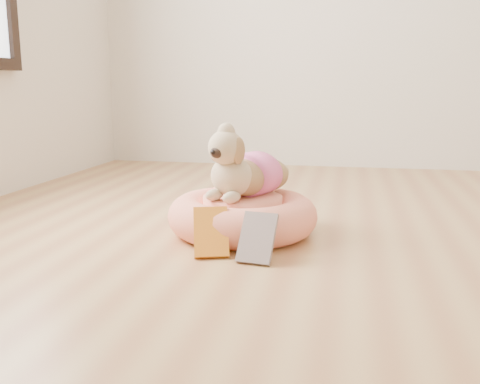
% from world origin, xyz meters
% --- Properties ---
extents(floor, '(4.50, 4.50, 0.00)m').
position_xyz_m(floor, '(0.00, 0.00, 0.00)').
color(floor, '#AE7548').
rests_on(floor, ground).
extents(pet_bed, '(0.57, 0.57, 0.15)m').
position_xyz_m(pet_bed, '(-0.63, 0.41, 0.07)').
color(pet_bed, '#FF8E63').
rests_on(pet_bed, floor).
extents(dog, '(0.41, 0.47, 0.29)m').
position_xyz_m(dog, '(-0.63, 0.41, 0.29)').
color(dog, brown).
rests_on(dog, pet_bed).
extents(book_yellow, '(0.14, 0.14, 0.16)m').
position_xyz_m(book_yellow, '(-0.68, 0.13, 0.08)').
color(book_yellow, gold).
rests_on(book_yellow, floor).
extents(book_white, '(0.13, 0.13, 0.15)m').
position_xyz_m(book_white, '(-0.52, 0.10, 0.08)').
color(book_white, silver).
rests_on(book_white, floor).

